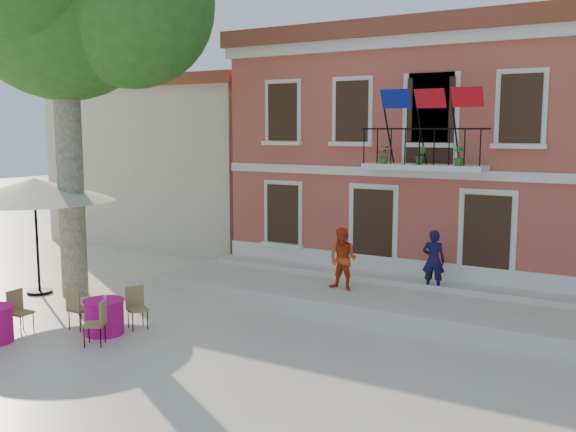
{
  "coord_description": "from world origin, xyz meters",
  "views": [
    {
      "loc": [
        7.53,
        -10.83,
        4.49
      ],
      "look_at": [
        -0.95,
        3.5,
        2.23
      ],
      "focal_mm": 40.0,
      "sensor_mm": 36.0,
      "label": 1
    }
  ],
  "objects_px": {
    "cafe_table_0": "(104,315)",
    "pedestrian_navy": "(433,260)",
    "patio_umbrella": "(34,190)",
    "pedestrian_orange": "(343,259)"
  },
  "relations": [
    {
      "from": "pedestrian_orange",
      "to": "cafe_table_0",
      "type": "xyz_separation_m",
      "value": [
        -3.31,
        -5.19,
        -0.69
      ]
    },
    {
      "from": "pedestrian_orange",
      "to": "cafe_table_0",
      "type": "height_order",
      "value": "pedestrian_orange"
    },
    {
      "from": "patio_umbrella",
      "to": "pedestrian_orange",
      "type": "bearing_deg",
      "value": 25.25
    },
    {
      "from": "patio_umbrella",
      "to": "cafe_table_0",
      "type": "bearing_deg",
      "value": -21.09
    },
    {
      "from": "cafe_table_0",
      "to": "pedestrian_navy",
      "type": "bearing_deg",
      "value": 49.49
    },
    {
      "from": "pedestrian_navy",
      "to": "cafe_table_0",
      "type": "distance_m",
      "value": 8.32
    },
    {
      "from": "pedestrian_navy",
      "to": "cafe_table_0",
      "type": "xyz_separation_m",
      "value": [
        -5.38,
        -6.3,
        -0.67
      ]
    },
    {
      "from": "pedestrian_navy",
      "to": "patio_umbrella",
      "type": "bearing_deg",
      "value": 18.58
    },
    {
      "from": "pedestrian_navy",
      "to": "pedestrian_orange",
      "type": "xyz_separation_m",
      "value": [
        -2.08,
        -1.11,
        0.02
      ]
    },
    {
      "from": "patio_umbrella",
      "to": "cafe_table_0",
      "type": "relative_size",
      "value": 2.29
    }
  ]
}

